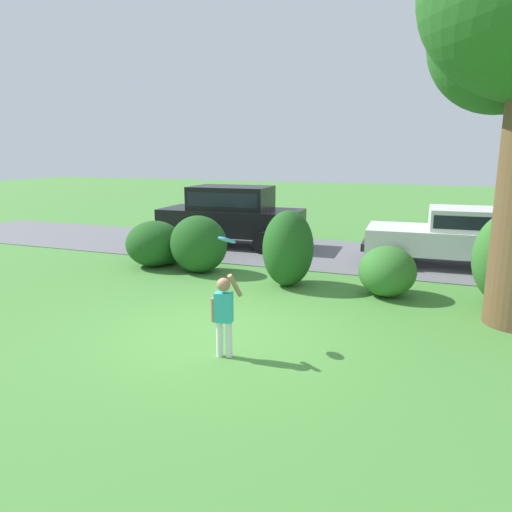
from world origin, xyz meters
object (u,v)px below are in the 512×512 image
parked_sedan (453,235)px  parked_suv (231,213)px  child_thrower (224,311)px  frisbee (227,240)px

parked_sedan → parked_suv: (-6.59, 0.49, 0.23)m
parked_sedan → parked_suv: bearing=175.8°
parked_suv → child_thrower: 8.51m
frisbee → parked_suv: bearing=113.3°
child_thrower → parked_sedan: bearing=65.9°
parked_sedan → child_thrower: (-3.28, -7.33, -0.13)m
parked_suv → frisbee: parked_suv is taller
parked_suv → child_thrower: (3.32, -7.82, -0.36)m
child_thrower → frisbee: size_ratio=4.35×
parked_suv → frisbee: bearing=-66.7°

